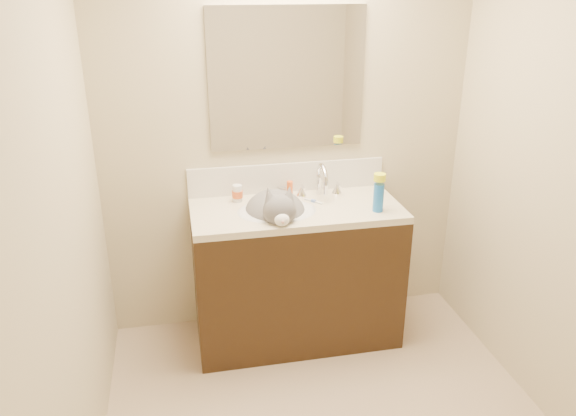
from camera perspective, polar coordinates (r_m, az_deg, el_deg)
name	(u,v)px	position (r m, az deg, el deg)	size (l,w,h in m)	color
room_shell	(354,148)	(2.11, 6.74, 6.05)	(2.24, 2.54, 2.52)	tan
vanity_cabinet	(296,276)	(3.40, 0.83, -6.96)	(1.20, 0.55, 0.82)	black
counter_slab	(296,210)	(3.21, 0.87, -0.25)	(1.20, 0.55, 0.04)	beige
basin	(277,222)	(3.18, -1.13, -1.45)	(0.45, 0.36, 0.14)	silver
faucet	(321,183)	(3.34, 3.39, 2.56)	(0.28, 0.20, 0.21)	silver
cat	(276,213)	(3.16, -1.19, -0.49)	(0.39, 0.49, 0.36)	#585558
backsplash	(287,177)	(3.41, -0.08, 3.12)	(1.20, 0.02, 0.18)	silver
mirror	(287,79)	(3.26, -0.08, 12.95)	(0.90, 0.02, 0.80)	white
pill_bottle	(237,193)	(3.28, -5.17, 1.50)	(0.05, 0.05, 0.10)	silver
pill_label	(237,194)	(3.28, -5.16, 1.42)	(0.06, 0.06, 0.04)	#D05422
silver_jar	(281,191)	(3.36, -0.68, 1.71)	(0.05, 0.05, 0.06)	#B7B7BC
amber_bottle	(290,188)	(3.36, 0.18, 2.00)	(0.04, 0.04, 0.09)	#EA591B
toothbrush	(314,201)	(3.28, 2.61, 0.67)	(0.01, 0.13, 0.01)	silver
toothbrush_head	(314,201)	(3.27, 2.61, 0.72)	(0.02, 0.03, 0.02)	#627FD0
spray_can	(378,198)	(3.16, 9.17, 1.05)	(0.06, 0.06, 0.16)	blue
spray_cap	(380,177)	(3.12, 9.30, 3.10)	(0.07, 0.07, 0.04)	yellow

